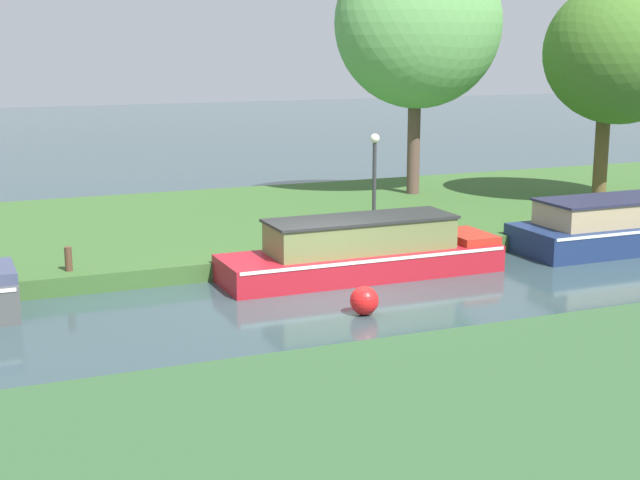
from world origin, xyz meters
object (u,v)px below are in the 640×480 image
mooring_post_near (68,259)px  channel_buoy (364,301)px  willow_tree_left (420,24)px  lamp_post (374,168)px  willow_tree_centre (621,53)px  navy_cruiser (617,226)px  red_narrowboat (363,251)px

mooring_post_near → channel_buoy: size_ratio=0.92×
willow_tree_left → mooring_post_near: (-11.47, -5.88, -4.97)m
lamp_post → channel_buoy: lamp_post is taller
willow_tree_left → willow_tree_centre: size_ratio=1.20×
willow_tree_centre → channel_buoy: 13.81m
willow_tree_centre → willow_tree_left: bearing=144.2°
navy_cruiser → lamp_post: size_ratio=2.19×
lamp_post → channel_buoy: size_ratio=4.43×
red_narrowboat → willow_tree_left: bearing=53.9°
red_narrowboat → lamp_post: lamp_post is taller
mooring_post_near → navy_cruiser: bearing=-5.8°
navy_cruiser → willow_tree_centre: size_ratio=0.83×
red_narrowboat → willow_tree_left: 10.29m
lamp_post → mooring_post_near: 8.04m
willow_tree_centre → lamp_post: size_ratio=2.65×
willow_tree_centre → mooring_post_near: (-16.24, -2.44, -4.13)m
mooring_post_near → channel_buoy: (4.92, -4.06, -0.38)m
lamp_post → mooring_post_near: (-7.80, -1.42, -1.32)m
lamp_post → channel_buoy: bearing=-117.7°
red_narrowboat → navy_cruiser: (7.05, 0.00, 0.02)m
willow_tree_left → lamp_post: (-3.67, -4.47, -3.65)m
navy_cruiser → willow_tree_centre: (3.00, 3.79, 4.21)m
mooring_post_near → willow_tree_centre: bearing=8.5°
red_narrowboat → navy_cruiser: red_narrowboat is taller
lamp_post → willow_tree_left: bearing=50.6°
red_narrowboat → willow_tree_centre: (10.05, 3.79, 4.23)m
willow_tree_centre → mooring_post_near: 16.93m
lamp_post → channel_buoy: (-2.88, -5.48, -1.70)m
channel_buoy → red_narrowboat: bearing=64.9°
red_narrowboat → willow_tree_left: willow_tree_left is taller
willow_tree_centre → lamp_post: 8.95m
navy_cruiser → red_narrowboat: bearing=180.0°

